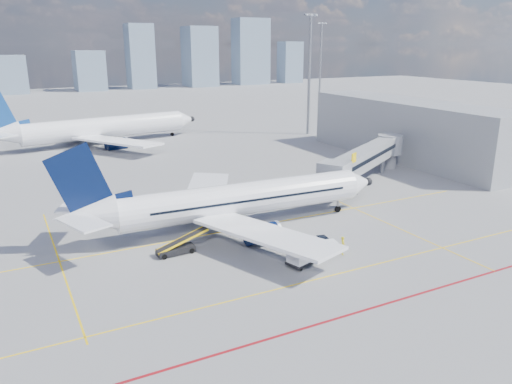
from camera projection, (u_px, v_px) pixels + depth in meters
ground at (289, 252)px, 48.15m from camera, size 420.00×420.00×0.00m
apron_markings at (306, 269)px, 44.57m from camera, size 90.00×35.12×0.01m
jet_bridge at (369, 157)px, 71.86m from camera, size 23.55×15.78×6.30m
terminal_block at (409, 130)px, 86.51m from camera, size 10.00×42.00×10.00m
floodlight_mast_ne at (309, 72)px, 107.86m from camera, size 3.20×0.61×25.45m
floodlight_mast_far at (320, 64)px, 149.57m from camera, size 3.20×0.61×25.45m
distant_skyline at (60, 64)px, 207.72m from camera, size 245.99×14.29×31.41m
main_aircraft at (231, 201)px, 53.19m from camera, size 36.48×31.77×10.77m
second_aircraft at (97, 129)px, 98.90m from camera, size 43.21×37.46×12.67m
baggage_tug at (325, 244)px, 48.35m from camera, size 2.29×1.62×1.47m
cargo_dolly at (306, 252)px, 45.40m from camera, size 4.08×2.65×2.07m
belt_loader at (177, 248)px, 47.66m from camera, size 5.27×1.61×2.13m
ramp_worker at (343, 245)px, 47.44m from camera, size 0.64×0.78×1.82m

